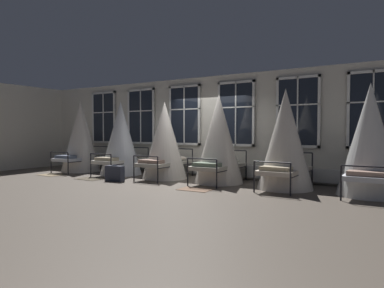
{
  "coord_description": "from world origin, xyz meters",
  "views": [
    {
      "loc": [
        5.29,
        -8.68,
        1.42
      ],
      "look_at": [
        0.02,
        -0.05,
        1.06
      ],
      "focal_mm": 32.73,
      "sensor_mm": 36.0,
      "label": 1
    }
  ],
  "objects_px": {
    "cot_fifth": "(285,140)",
    "cot_second": "(121,139)",
    "cot_fourth": "(219,140)",
    "cot_sixth": "(370,141)",
    "cot_third": "(165,141)",
    "suitcase_dark": "(115,173)",
    "cot_first": "(81,137)"
  },
  "relations": [
    {
      "from": "cot_fourth",
      "to": "cot_fifth",
      "type": "height_order",
      "value": "cot_fifth"
    },
    {
      "from": "cot_fourth",
      "to": "suitcase_dark",
      "type": "height_order",
      "value": "cot_fourth"
    },
    {
      "from": "cot_first",
      "to": "cot_third",
      "type": "height_order",
      "value": "cot_first"
    },
    {
      "from": "suitcase_dark",
      "to": "cot_fifth",
      "type": "bearing_deg",
      "value": 10.35
    },
    {
      "from": "cot_first",
      "to": "cot_second",
      "type": "xyz_separation_m",
      "value": [
        1.87,
        0.05,
        -0.05
      ]
    },
    {
      "from": "cot_fifth",
      "to": "cot_first",
      "type": "bearing_deg",
      "value": 91.71
    },
    {
      "from": "cot_second",
      "to": "suitcase_dark",
      "type": "relative_size",
      "value": 4.2
    },
    {
      "from": "cot_fourth",
      "to": "cot_sixth",
      "type": "height_order",
      "value": "cot_sixth"
    },
    {
      "from": "cot_second",
      "to": "cot_third",
      "type": "height_order",
      "value": "cot_second"
    },
    {
      "from": "cot_third",
      "to": "cot_sixth",
      "type": "distance_m",
      "value": 5.57
    },
    {
      "from": "cot_fourth",
      "to": "cot_sixth",
      "type": "xyz_separation_m",
      "value": [
        3.74,
        -0.01,
        0.02
      ]
    },
    {
      "from": "cot_sixth",
      "to": "suitcase_dark",
      "type": "height_order",
      "value": "cot_sixth"
    },
    {
      "from": "cot_first",
      "to": "cot_fifth",
      "type": "height_order",
      "value": "cot_first"
    },
    {
      "from": "cot_third",
      "to": "suitcase_dark",
      "type": "xyz_separation_m",
      "value": [
        -0.87,
        -1.25,
        -0.91
      ]
    },
    {
      "from": "cot_fifth",
      "to": "cot_second",
      "type": "bearing_deg",
      "value": 91.23
    },
    {
      "from": "cot_fifth",
      "to": "suitcase_dark",
      "type": "xyz_separation_m",
      "value": [
        -4.57,
        -1.22,
        -0.98
      ]
    },
    {
      "from": "cot_sixth",
      "to": "cot_fourth",
      "type": "bearing_deg",
      "value": 90.94
    },
    {
      "from": "cot_first",
      "to": "cot_fifth",
      "type": "bearing_deg",
      "value": -90.81
    },
    {
      "from": "cot_first",
      "to": "cot_second",
      "type": "height_order",
      "value": "cot_first"
    },
    {
      "from": "cot_first",
      "to": "cot_third",
      "type": "relative_size",
      "value": 1.08
    },
    {
      "from": "cot_second",
      "to": "cot_third",
      "type": "bearing_deg",
      "value": -91.79
    },
    {
      "from": "cot_fourth",
      "to": "cot_second",
      "type": "bearing_deg",
      "value": 90.43
    },
    {
      "from": "cot_fifth",
      "to": "suitcase_dark",
      "type": "distance_m",
      "value": 4.83
    },
    {
      "from": "cot_third",
      "to": "cot_fifth",
      "type": "relative_size",
      "value": 0.94
    },
    {
      "from": "cot_first",
      "to": "cot_second",
      "type": "bearing_deg",
      "value": -89.4
    },
    {
      "from": "cot_second",
      "to": "cot_fifth",
      "type": "height_order",
      "value": "cot_fifth"
    },
    {
      "from": "cot_second",
      "to": "cot_sixth",
      "type": "height_order",
      "value": "cot_sixth"
    },
    {
      "from": "cot_first",
      "to": "cot_fourth",
      "type": "xyz_separation_m",
      "value": [
        5.5,
        0.05,
        -0.03
      ]
    },
    {
      "from": "cot_second",
      "to": "cot_fourth",
      "type": "bearing_deg",
      "value": -91.37
    },
    {
      "from": "suitcase_dark",
      "to": "cot_first",
      "type": "bearing_deg",
      "value": 152.06
    },
    {
      "from": "cot_fourth",
      "to": "suitcase_dark",
      "type": "xyz_separation_m",
      "value": [
        -2.7,
        -1.26,
        -0.97
      ]
    },
    {
      "from": "suitcase_dark",
      "to": "cot_second",
      "type": "bearing_deg",
      "value": 121.81
    }
  ]
}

